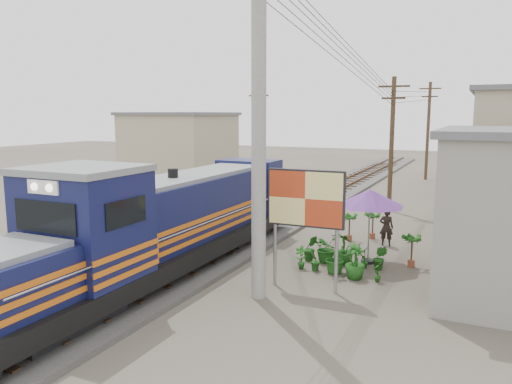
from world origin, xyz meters
The scene contains 14 objects.
ground centered at (0.00, 0.00, 0.00)m, with size 120.00×120.00×0.00m, color #473F35.
ballast centered at (0.00, 10.00, 0.08)m, with size 3.60×70.00×0.16m, color #595651.
track centered at (0.00, 10.00, 0.26)m, with size 1.15×70.00×0.12m.
locomotive centered at (0.00, -0.01, 1.63)m, with size 2.72×14.81×3.67m.
utility_pole_main centered at (3.50, -0.50, 5.00)m, with size 0.40×0.40×10.00m.
wooden_pole_mid centered at (4.50, 14.00, 3.68)m, with size 1.60×0.24×7.00m.
wooden_pole_far centered at (4.80, 28.00, 3.93)m, with size 1.60×0.24×7.50m.
wooden_pole_left centered at (-5.00, 18.00, 3.68)m, with size 1.60×0.24×7.00m.
power_lines centered at (-0.14, 8.49, 7.56)m, with size 9.65×19.00×3.30m.
shophouse_left centered at (-10.00, 16.00, 2.61)m, with size 6.30×6.30×5.20m.
billboard centered at (4.45, 0.67, 2.61)m, with size 2.29×0.19×3.54m.
market_umbrella centered at (5.57, 4.08, 2.27)m, with size 2.99×2.99×2.58m.
vendor centered at (5.70, 6.65, 0.73)m, with size 0.53×0.35×1.47m, color black.
plant_nursery centered at (4.78, 2.98, 0.50)m, with size 3.05×2.34×1.11m.
Camera 1 is at (9.10, -12.71, 5.12)m, focal length 35.00 mm.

